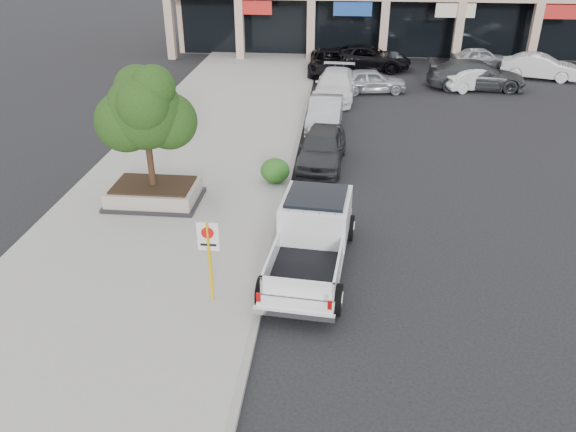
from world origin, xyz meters
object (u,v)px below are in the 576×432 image
object	(u,v)px
no_parking_sign	(209,251)
curb_car_c	(335,85)
lot_car_c	(476,75)
lot_car_f	(540,67)
planter_tree	(150,111)
lot_car_d	(369,58)
lot_car_b	(477,78)
curb_car_d	(329,62)
lot_car_a	(371,81)
pickup_truck	(311,240)
lot_car_e	(481,58)
curb_car_a	(322,148)
planter	(154,193)
curb_car_b	(325,113)

from	to	relation	value
no_parking_sign	curb_car_c	size ratio (longest dim) A/B	0.43
lot_car_c	lot_car_f	xyz separation A→B (m)	(4.47, 2.84, -0.07)
planter_tree	lot_car_d	distance (m)	22.60
curb_car_c	lot_car_c	size ratio (longest dim) A/B	0.93
no_parking_sign	lot_car_b	xyz separation A→B (m)	(11.02, 22.13, -0.96)
curb_car_d	lot_car_b	size ratio (longest dim) A/B	1.33
planter_tree	lot_car_b	size ratio (longest dim) A/B	0.98
curb_car_d	lot_car_a	world-z (taller)	curb_car_d
no_parking_sign	pickup_truck	distance (m)	3.23
planter_tree	lot_car_e	bearing A→B (deg)	54.99
pickup_truck	lot_car_a	bearing A→B (deg)	87.78
curb_car_c	lot_car_c	xyz separation A→B (m)	(8.25, 2.87, 0.06)
lot_car_a	lot_car_e	world-z (taller)	lot_car_a
curb_car_a	lot_car_e	size ratio (longest dim) A/B	1.09
lot_car_e	curb_car_d	bearing A→B (deg)	93.92
planter_tree	curb_car_a	xyz separation A→B (m)	(5.57, 4.14, -2.66)
lot_car_d	lot_car_e	distance (m)	7.65
no_parking_sign	lot_car_b	distance (m)	24.74
planter	pickup_truck	bearing A→B (deg)	-31.45
curb_car_b	lot_car_c	distance (m)	11.72
curb_car_a	lot_car_f	distance (m)	20.18
no_parking_sign	curb_car_d	bearing A→B (deg)	85.03
curb_car_b	lot_car_a	xyz separation A→B (m)	(2.42, 6.54, -0.04)
no_parking_sign	curb_car_c	world-z (taller)	no_parking_sign
curb_car_c	lot_car_f	size ratio (longest dim) A/B	1.15
no_parking_sign	lot_car_a	world-z (taller)	no_parking_sign
curb_car_a	lot_car_d	distance (m)	17.02
curb_car_d	lot_car_c	size ratio (longest dim) A/B	0.95
planter	lot_car_a	xyz separation A→B (m)	(8.07, 15.46, 0.21)
lot_car_f	curb_car_a	bearing A→B (deg)	156.05
lot_car_d	lot_car_f	xyz separation A→B (m)	(10.67, -1.45, -0.02)
pickup_truck	curb_car_b	world-z (taller)	pickup_truck
curb_car_c	pickup_truck	bearing A→B (deg)	-87.18
planter_tree	pickup_truck	xyz separation A→B (m)	(5.59, -3.65, -2.48)
lot_car_e	lot_car_c	bearing A→B (deg)	155.15
pickup_truck	curb_car_a	xyz separation A→B (m)	(-0.02, 7.79, -0.18)
curb_car_b	lot_car_d	bearing A→B (deg)	81.00
curb_car_b	curb_car_c	size ratio (longest dim) A/B	0.83
pickup_truck	lot_car_c	bearing A→B (deg)	72.08
pickup_truck	lot_car_d	xyz separation A→B (m)	(2.35, 24.65, -0.15)
pickup_truck	lot_car_b	bearing A→B (deg)	71.81
lot_car_b	planter	bearing A→B (deg)	118.99
curb_car_d	lot_car_f	bearing A→B (deg)	0.07
lot_car_b	lot_car_d	world-z (taller)	lot_car_d
lot_car_b	lot_car_d	bearing A→B (deg)	33.73
curb_car_d	curb_car_a	bearing A→B (deg)	-89.31
planter_tree	curb_car_b	bearing A→B (deg)	57.84
planter	lot_car_d	xyz separation A→B (m)	(8.07, 21.15, 0.31)
lot_car_a	lot_car_e	bearing A→B (deg)	-57.62
planter_tree	curb_car_b	size ratio (longest dim) A/B	0.91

